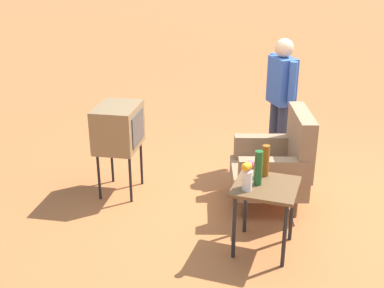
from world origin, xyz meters
name	(u,v)px	position (x,y,z in m)	size (l,w,h in m)	color
ground_plane	(269,201)	(0.00, 0.00, 0.00)	(60.00, 60.00, 0.00)	#AD6033
armchair	(278,163)	(0.04, 0.08, 0.50)	(0.96, 0.98, 1.06)	brown
side_table	(265,195)	(0.91, 0.11, 0.56)	(0.56, 0.56, 0.66)	black
tv_on_stand	(118,128)	(0.30, -1.65, 0.78)	(0.66, 0.52, 1.03)	black
person_standing	(281,97)	(-0.91, -0.08, 0.94)	(0.47, 0.39, 1.64)	#2D3347
bottle_wine_green	(258,168)	(0.92, 0.03, 0.82)	(0.07, 0.07, 0.32)	#1E5623
bottle_tall_amber	(266,161)	(0.72, 0.06, 0.81)	(0.07, 0.07, 0.30)	brown
flower_vase	(247,174)	(1.06, -0.04, 0.81)	(0.14, 0.10, 0.27)	silver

